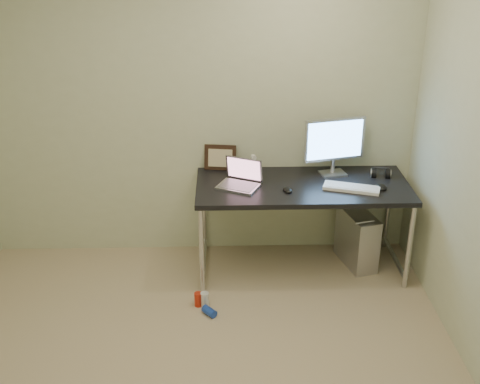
# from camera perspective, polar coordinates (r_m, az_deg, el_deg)

# --- Properties ---
(wall_back) EXTENTS (3.50, 0.02, 2.50)m
(wall_back) POSITION_cam_1_polar(r_m,az_deg,el_deg) (4.83, -4.02, 7.82)
(wall_back) COLOR beige
(wall_back) RESTS_ON ground
(desk) EXTENTS (1.66, 0.73, 0.75)m
(desk) POSITION_cam_1_polar(r_m,az_deg,el_deg) (4.73, 5.94, -0.09)
(desk) COLOR black
(desk) RESTS_ON ground
(tower_computer) EXTENTS (0.30, 0.48, 0.49)m
(tower_computer) POSITION_cam_1_polar(r_m,az_deg,el_deg) (5.06, 11.02, -4.33)
(tower_computer) COLOR #B7B7BB
(tower_computer) RESTS_ON ground
(cable_a) EXTENTS (0.01, 0.16, 0.69)m
(cable_a) POSITION_cam_1_polar(r_m,az_deg,el_deg) (5.19, 10.06, -1.34)
(cable_a) COLOR black
(cable_a) RESTS_ON ground
(cable_b) EXTENTS (0.02, 0.11, 0.71)m
(cable_b) POSITION_cam_1_polar(r_m,az_deg,el_deg) (5.20, 11.06, -1.62)
(cable_b) COLOR black
(cable_b) RESTS_ON ground
(can_red) EXTENTS (0.08, 0.08, 0.11)m
(can_red) POSITION_cam_1_polar(r_m,az_deg,el_deg) (4.55, -3.97, -10.12)
(can_red) COLOR red
(can_red) RESTS_ON ground
(can_white) EXTENTS (0.08, 0.08, 0.11)m
(can_white) POSITION_cam_1_polar(r_m,az_deg,el_deg) (4.54, -3.36, -10.12)
(can_white) COLOR silver
(can_white) RESTS_ON ground
(can_blue) EXTENTS (0.12, 0.12, 0.06)m
(can_blue) POSITION_cam_1_polar(r_m,az_deg,el_deg) (4.46, -2.92, -11.24)
(can_blue) COLOR #1C3FB4
(can_blue) RESTS_ON ground
(laptop) EXTENTS (0.38, 0.35, 0.21)m
(laptop) POSITION_cam_1_polar(r_m,az_deg,el_deg) (4.63, 0.04, 1.19)
(laptop) COLOR #B9BAC1
(laptop) RESTS_ON desk
(monitor) EXTENTS (0.49, 0.19, 0.47)m
(monitor) POSITION_cam_1_polar(r_m,az_deg,el_deg) (4.82, 8.97, 4.71)
(monitor) COLOR #B9BAC1
(monitor) RESTS_ON desk
(keyboard) EXTENTS (0.44, 0.26, 0.03)m
(keyboard) POSITION_cam_1_polar(r_m,az_deg,el_deg) (4.65, 10.53, 0.38)
(keyboard) COLOR white
(keyboard) RESTS_ON desk
(mouse_right) EXTENTS (0.09, 0.13, 0.04)m
(mouse_right) POSITION_cam_1_polar(r_m,az_deg,el_deg) (4.72, 13.24, 0.57)
(mouse_right) COLOR black
(mouse_right) RESTS_ON desk
(mouse_left) EXTENTS (0.09, 0.12, 0.04)m
(mouse_left) POSITION_cam_1_polar(r_m,az_deg,el_deg) (4.56, 4.54, 0.27)
(mouse_left) COLOR black
(mouse_left) RESTS_ON desk
(headphones) EXTENTS (0.16, 0.10, 0.10)m
(headphones) POSITION_cam_1_polar(r_m,az_deg,el_deg) (4.93, 13.20, 1.73)
(headphones) COLOR black
(headphones) RESTS_ON desk
(picture_frame) EXTENTS (0.27, 0.11, 0.21)m
(picture_frame) POSITION_cam_1_polar(r_m,az_deg,el_deg) (4.92, -1.89, 3.29)
(picture_frame) COLOR black
(picture_frame) RESTS_ON desk
(webcam) EXTENTS (0.05, 0.04, 0.13)m
(webcam) POSITION_cam_1_polar(r_m,az_deg,el_deg) (4.91, 1.29, 3.16)
(webcam) COLOR silver
(webcam) RESTS_ON desk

